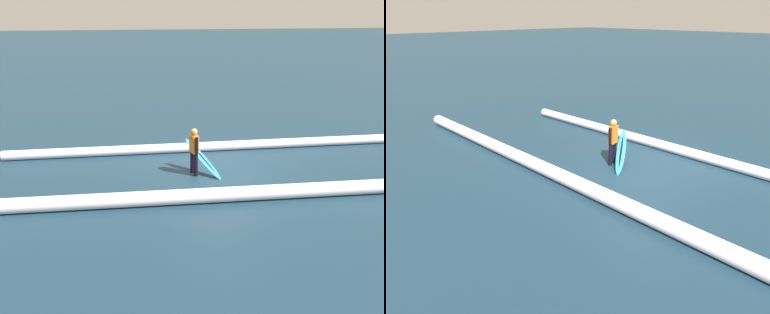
# 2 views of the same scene
# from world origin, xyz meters

# --- Properties ---
(ground_plane) EXTENTS (190.21, 190.21, 0.00)m
(ground_plane) POSITION_xyz_m (0.00, 0.00, 0.00)
(ground_plane) COLOR #183244
(surfer) EXTENTS (0.28, 0.52, 1.54)m
(surfer) POSITION_xyz_m (0.98, 0.52, 0.86)
(surfer) COLOR black
(surfer) RESTS_ON ground_plane
(surfboard) EXTENTS (1.16, 1.54, 1.03)m
(surfboard) POSITION_xyz_m (0.68, 0.44, 0.50)
(surfboard) COLOR #268CE5
(surfboard) RESTS_ON ground_plane
(wave_crest_foreground) EXTENTS (20.72, 0.56, 0.35)m
(wave_crest_foreground) POSITION_xyz_m (-2.88, -1.82, 0.18)
(wave_crest_foreground) COLOR white
(wave_crest_foreground) RESTS_ON ground_plane
(wave_crest_midground) EXTENTS (14.88, 0.85, 0.42)m
(wave_crest_midground) POSITION_xyz_m (2.25, 2.71, 0.21)
(wave_crest_midground) COLOR white
(wave_crest_midground) RESTS_ON ground_plane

